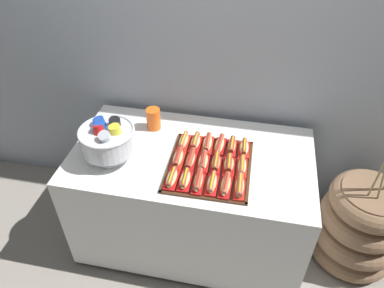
% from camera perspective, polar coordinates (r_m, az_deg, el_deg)
% --- Properties ---
extents(ground_plane, '(10.00, 10.00, 0.00)m').
position_cam_1_polar(ground_plane, '(2.78, -0.04, -14.11)').
color(ground_plane, gray).
extents(back_wall, '(6.00, 0.10, 2.60)m').
position_cam_1_polar(back_wall, '(2.35, 2.51, 15.84)').
color(back_wall, '#9EA8B2').
rests_on(back_wall, ground_plane).
extents(buffet_table, '(1.48, 0.83, 0.80)m').
position_cam_1_polar(buffet_table, '(2.46, -0.05, -8.31)').
color(buffet_table, white).
rests_on(buffet_table, ground_plane).
extents(floor_vase, '(0.58, 0.58, 1.14)m').
position_cam_1_polar(floor_vase, '(2.69, 24.92, -11.58)').
color(floor_vase, brown).
rests_on(floor_vase, ground_plane).
extents(serving_tray, '(0.49, 0.53, 0.01)m').
position_cam_1_polar(serving_tray, '(2.11, 2.77, -3.53)').
color(serving_tray, '#472B19').
rests_on(serving_tray, buffet_table).
extents(hot_dog_0, '(0.07, 0.17, 0.05)m').
position_cam_1_polar(hot_dog_0, '(2.00, -3.24, -5.44)').
color(hot_dog_0, '#B21414').
rests_on(hot_dog_0, serving_tray).
extents(hot_dog_1, '(0.07, 0.16, 0.06)m').
position_cam_1_polar(hot_dog_1, '(1.99, -1.12, -5.67)').
color(hot_dog_1, '#B21414').
rests_on(hot_dog_1, serving_tray).
extents(hot_dog_2, '(0.06, 0.18, 0.06)m').
position_cam_1_polar(hot_dog_2, '(1.98, 1.02, -5.89)').
color(hot_dog_2, '#B21414').
rests_on(hot_dog_2, serving_tray).
extents(hot_dog_3, '(0.06, 0.17, 0.06)m').
position_cam_1_polar(hot_dog_3, '(1.97, 3.18, -6.24)').
color(hot_dog_3, red).
rests_on(hot_dog_3, serving_tray).
extents(hot_dog_4, '(0.07, 0.18, 0.06)m').
position_cam_1_polar(hot_dog_4, '(1.97, 5.35, -6.49)').
color(hot_dog_4, '#B21414').
rests_on(hot_dog_4, serving_tray).
extents(hot_dog_5, '(0.07, 0.17, 0.06)m').
position_cam_1_polar(hot_dog_5, '(1.96, 7.55, -6.68)').
color(hot_dog_5, red).
rests_on(hot_dog_5, serving_tray).
extents(hot_dog_6, '(0.07, 0.17, 0.06)m').
position_cam_1_polar(hot_dog_6, '(2.12, -2.23, -2.27)').
color(hot_dog_6, red).
rests_on(hot_dog_6, serving_tray).
extents(hot_dog_7, '(0.06, 0.17, 0.06)m').
position_cam_1_polar(hot_dog_7, '(2.10, -0.23, -2.51)').
color(hot_dog_7, '#B21414').
rests_on(hot_dog_7, serving_tray).
extents(hot_dog_8, '(0.08, 0.17, 0.06)m').
position_cam_1_polar(hot_dog_8, '(2.10, 1.78, -2.80)').
color(hot_dog_8, red).
rests_on(hot_dog_8, serving_tray).
extents(hot_dog_9, '(0.07, 0.18, 0.07)m').
position_cam_1_polar(hot_dog_9, '(2.09, 3.82, -2.98)').
color(hot_dog_9, '#B21414').
rests_on(hot_dog_9, serving_tray).
extents(hot_dog_10, '(0.08, 0.16, 0.06)m').
position_cam_1_polar(hot_dog_10, '(2.08, 5.86, -3.25)').
color(hot_dog_10, '#B21414').
rests_on(hot_dog_10, serving_tray).
extents(hot_dog_11, '(0.07, 0.17, 0.06)m').
position_cam_1_polar(hot_dog_11, '(2.09, 7.91, -3.54)').
color(hot_dog_11, red).
rests_on(hot_dog_11, serving_tray).
extents(hot_dog_12, '(0.07, 0.17, 0.06)m').
position_cam_1_polar(hot_dog_12, '(2.24, -1.33, 0.43)').
color(hot_dog_12, red).
rests_on(hot_dog_12, serving_tray).
extents(hot_dog_13, '(0.07, 0.16, 0.06)m').
position_cam_1_polar(hot_dog_13, '(2.23, 0.56, 0.28)').
color(hot_dog_13, '#B21414').
rests_on(hot_dog_13, serving_tray).
extents(hot_dog_14, '(0.07, 0.18, 0.06)m').
position_cam_1_polar(hot_dog_14, '(2.22, 2.46, 0.05)').
color(hot_dog_14, red).
rests_on(hot_dog_14, serving_tray).
extents(hot_dog_15, '(0.07, 0.18, 0.06)m').
position_cam_1_polar(hot_dog_15, '(2.21, 4.38, -0.20)').
color(hot_dog_15, '#B21414').
rests_on(hot_dog_15, serving_tray).
extents(hot_dog_16, '(0.06, 0.16, 0.06)m').
position_cam_1_polar(hot_dog_16, '(2.21, 6.31, -0.38)').
color(hot_dog_16, red).
rests_on(hot_dog_16, serving_tray).
extents(hot_dog_17, '(0.07, 0.16, 0.06)m').
position_cam_1_polar(hot_dog_17, '(2.21, 8.24, -0.65)').
color(hot_dog_17, red).
rests_on(hot_dog_17, serving_tray).
extents(punch_bowl, '(0.32, 0.32, 0.26)m').
position_cam_1_polar(punch_bowl, '(2.14, -13.20, 0.82)').
color(punch_bowl, silver).
rests_on(punch_bowl, buffet_table).
extents(cup_stack, '(0.09, 0.09, 0.15)m').
position_cam_1_polar(cup_stack, '(2.38, -6.12, 3.98)').
color(cup_stack, '#EA5B19').
rests_on(cup_stack, buffet_table).
extents(donut, '(0.12, 0.12, 0.03)m').
position_cam_1_polar(donut, '(2.45, -11.96, 2.89)').
color(donut, pink).
rests_on(donut, buffet_table).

